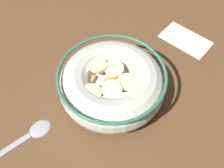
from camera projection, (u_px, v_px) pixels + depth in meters
ground_plane at (112, 95)px, 47.51cm from camera, size 116.82×116.82×2.00cm
cereal_bowl at (112, 83)px, 43.87cm from camera, size 19.48×19.48×6.31cm
spoon at (27, 136)px, 41.23cm from camera, size 4.49×16.52×0.80cm
folded_napkin at (186, 39)px, 54.75cm from camera, size 11.17×6.96×0.30cm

